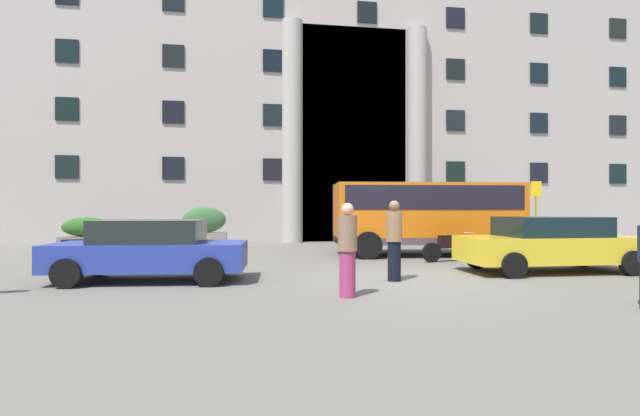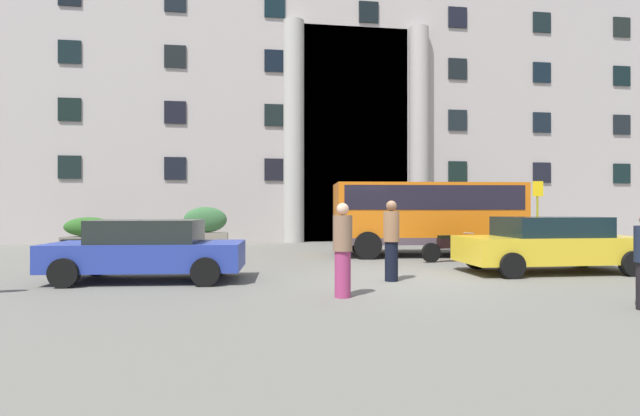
# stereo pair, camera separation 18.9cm
# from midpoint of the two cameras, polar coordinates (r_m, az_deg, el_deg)

# --- Properties ---
(ground_plane) EXTENTS (80.00, 64.00, 0.12)m
(ground_plane) POSITION_cam_midpoint_polar(r_m,az_deg,el_deg) (11.39, 10.51, -8.69)
(ground_plane) COLOR #63615A
(office_building_facade) EXTENTS (41.40, 9.75, 16.17)m
(office_building_facade) POSITION_cam_midpoint_polar(r_m,az_deg,el_deg) (29.09, -0.85, 12.72)
(office_building_facade) COLOR #ADA4A1
(office_building_facade) RESTS_ON ground_plane
(orange_minibus) EXTENTS (6.56, 3.19, 2.52)m
(orange_minibus) POSITION_cam_midpoint_polar(r_m,az_deg,el_deg) (17.31, 12.76, -0.47)
(orange_minibus) COLOR orange
(orange_minibus) RESTS_ON ground_plane
(bus_stop_sign) EXTENTS (0.44, 0.08, 2.73)m
(bus_stop_sign) POSITION_cam_midpoint_polar(r_m,az_deg,el_deg) (20.90, 24.61, 0.04)
(bus_stop_sign) COLOR #9C9615
(bus_stop_sign) RESTS_ON ground_plane
(hedge_planter_entrance_right) EXTENTS (1.65, 0.94, 1.43)m
(hedge_planter_entrance_right) POSITION_cam_midpoint_polar(r_m,az_deg,el_deg) (23.56, 19.87, -2.38)
(hedge_planter_entrance_right) COLOR gray
(hedge_planter_entrance_right) RESTS_ON ground_plane
(hedge_planter_entrance_left) EXTENTS (1.87, 0.73, 1.71)m
(hedge_planter_entrance_left) POSITION_cam_midpoint_polar(r_m,az_deg,el_deg) (20.88, -13.18, -2.31)
(hedge_planter_entrance_left) COLOR gray
(hedge_planter_entrance_left) RESTS_ON ground_plane
(hedge_planter_far_east) EXTENTS (2.05, 0.78, 1.29)m
(hedge_planter_far_east) POSITION_cam_midpoint_polar(r_m,az_deg,el_deg) (22.00, -25.49, -2.73)
(hedge_planter_far_east) COLOR slate
(hedge_planter_far_east) RESTS_ON ground_plane
(parked_estate_mid) EXTENTS (4.39, 2.24, 1.39)m
(parked_estate_mid) POSITION_cam_midpoint_polar(r_m,az_deg,el_deg) (11.64, -19.29, -4.66)
(parked_estate_mid) COLOR #253895
(parked_estate_mid) RESTS_ON ground_plane
(parked_sedan_far) EXTENTS (4.62, 2.08, 1.43)m
(parked_sedan_far) POSITION_cam_midpoint_polar(r_m,az_deg,el_deg) (13.81, 25.94, -3.84)
(parked_sedan_far) COLOR gold
(parked_sedan_far) RESTS_ON ground_plane
(motorcycle_near_kerb) EXTENTS (2.02, 0.55, 0.89)m
(motorcycle_near_kerb) POSITION_cam_midpoint_polar(r_m,az_deg,el_deg) (15.46, 15.54, -4.48)
(motorcycle_near_kerb) COLOR black
(motorcycle_near_kerb) RESTS_ON ground_plane
(scooter_by_planter) EXTENTS (2.00, 0.59, 0.89)m
(scooter_by_planter) POSITION_cam_midpoint_polar(r_m,az_deg,el_deg) (14.47, -26.45, -4.78)
(scooter_by_planter) COLOR black
(scooter_by_planter) RESTS_ON ground_plane
(pedestrian_child_trailing) EXTENTS (0.36, 0.36, 1.83)m
(pedestrian_child_trailing) POSITION_cam_midpoint_polar(r_m,az_deg,el_deg) (11.07, 8.94, -3.79)
(pedestrian_child_trailing) COLOR black
(pedestrian_child_trailing) RESTS_ON ground_plane
(pedestrian_woman_with_bag) EXTENTS (0.36, 0.36, 1.75)m
(pedestrian_woman_with_bag) POSITION_cam_midpoint_polar(r_m,az_deg,el_deg) (8.97, 3.31, -4.94)
(pedestrian_woman_with_bag) COLOR #9C3263
(pedestrian_woman_with_bag) RESTS_ON ground_plane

